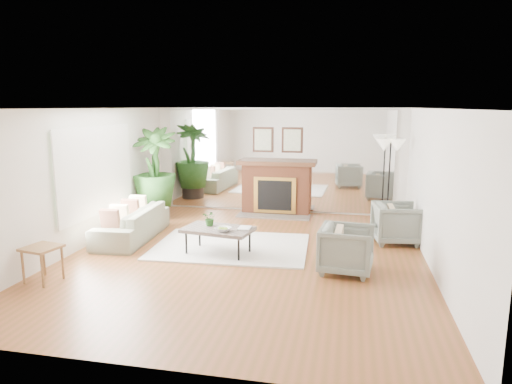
% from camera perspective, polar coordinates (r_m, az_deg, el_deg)
% --- Properties ---
extents(ground, '(7.00, 7.00, 0.00)m').
position_cam_1_polar(ground, '(7.90, -1.32, -8.05)').
color(ground, brown).
rests_on(ground, ground).
extents(wall_left, '(0.02, 7.00, 2.50)m').
position_cam_1_polar(wall_left, '(8.76, -20.80, 1.53)').
color(wall_left, silver).
rests_on(wall_left, ground).
extents(wall_right, '(0.02, 7.00, 2.50)m').
position_cam_1_polar(wall_right, '(7.52, 21.45, 0.08)').
color(wall_right, silver).
rests_on(wall_right, ground).
extents(wall_back, '(6.00, 0.02, 2.50)m').
position_cam_1_polar(wall_back, '(10.99, 2.74, 3.95)').
color(wall_back, silver).
rests_on(wall_back, ground).
extents(mirror_panel, '(5.40, 0.04, 2.40)m').
position_cam_1_polar(mirror_panel, '(10.97, 2.73, 3.93)').
color(mirror_panel, silver).
rests_on(mirror_panel, wall_back).
extents(window_panel, '(0.04, 2.40, 1.50)m').
position_cam_1_polar(window_panel, '(9.06, -19.34, 2.55)').
color(window_panel, '#B2E09E').
rests_on(window_panel, wall_left).
extents(fireplace, '(1.85, 0.83, 2.05)m').
position_cam_1_polar(fireplace, '(10.85, 2.53, 0.71)').
color(fireplace, brown).
rests_on(fireplace, ground).
extents(area_rug, '(2.85, 2.10, 0.03)m').
position_cam_1_polar(area_rug, '(8.40, -3.16, -6.81)').
color(area_rug, white).
rests_on(area_rug, ground).
extents(coffee_table, '(1.27, 0.87, 0.47)m').
position_cam_1_polar(coffee_table, '(7.91, -4.77, -4.78)').
color(coffee_table, '#685B52').
rests_on(coffee_table, ground).
extents(sofa, '(0.94, 2.12, 0.60)m').
position_cam_1_polar(sofa, '(9.16, -15.26, -3.82)').
color(sofa, gray).
rests_on(sofa, ground).
extents(armchair_back, '(0.94, 0.92, 0.76)m').
position_cam_1_polar(armchair_back, '(8.96, 17.17, -3.74)').
color(armchair_back, slate).
rests_on(armchair_back, ground).
extents(armchair_front, '(0.89, 0.86, 0.74)m').
position_cam_1_polar(armchair_front, '(7.21, 11.25, -7.05)').
color(armchair_front, slate).
rests_on(armchair_front, ground).
extents(side_table, '(0.55, 0.55, 0.53)m').
position_cam_1_polar(side_table, '(7.38, -25.19, -6.82)').
color(side_table, olive).
rests_on(side_table, ground).
extents(potted_ficus, '(1.10, 1.10, 2.08)m').
position_cam_1_polar(potted_ficus, '(10.51, -12.57, 2.61)').
color(potted_ficus, black).
rests_on(potted_ficus, ground).
extents(floor_lamp, '(0.60, 0.34, 1.86)m').
position_cam_1_polar(floor_lamp, '(10.05, 16.44, 4.81)').
color(floor_lamp, black).
rests_on(floor_lamp, ground).
extents(tabletop_plant, '(0.30, 0.28, 0.28)m').
position_cam_1_polar(tabletop_plant, '(8.02, -5.75, -3.26)').
color(tabletop_plant, '#2B5820').
rests_on(tabletop_plant, coffee_table).
extents(fruit_bowl, '(0.32, 0.32, 0.07)m').
position_cam_1_polar(fruit_bowl, '(7.69, -4.15, -4.66)').
color(fruit_bowl, olive).
rests_on(fruit_bowl, coffee_table).
extents(book, '(0.21, 0.28, 0.02)m').
position_cam_1_polar(book, '(7.86, -2.18, -4.48)').
color(book, olive).
rests_on(book, coffee_table).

